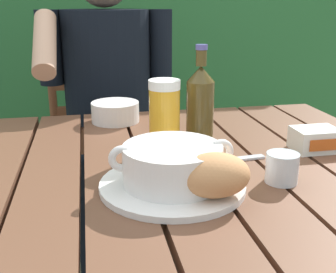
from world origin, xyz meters
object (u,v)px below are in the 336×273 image
chair_near_diner (109,149)px  serving_plate (172,185)px  person_eating (108,96)px  beer_bottle (200,104)px  soup_bowl (172,163)px  beer_glass (165,117)px  bread_roll (215,175)px  butter_tub (315,139)px  table_knife (225,160)px  water_glass_small (282,168)px  diner_bowl (115,112)px

chair_near_diner → serving_plate: (0.07, -1.02, 0.28)m
person_eating → beer_bottle: size_ratio=5.14×
soup_bowl → chair_near_diner: bearing=94.0°
soup_bowl → beer_glass: (0.02, 0.20, 0.04)m
chair_near_diner → bread_roll: 1.14m
person_eating → butter_tub: 0.81m
soup_bowl → table_knife: (0.14, 0.11, -0.05)m
person_eating → table_knife: person_eating is taller
beer_glass → chair_near_diner: bearing=96.6°
person_eating → serving_plate: size_ratio=4.51×
chair_near_diner → beer_bottle: 0.88m
chair_near_diner → water_glass_small: chair_near_diner is taller
chair_near_diner → butter_tub: 1.03m
chair_near_diner → bread_roll: size_ratio=6.93×
chair_near_diner → water_glass_small: 1.11m
chair_near_diner → bread_roll: (0.13, -1.09, 0.32)m
bread_roll → table_knife: size_ratio=0.83×
chair_near_diner → beer_bottle: (0.19, -0.78, 0.37)m
soup_bowl → butter_tub: (0.37, 0.14, -0.02)m
soup_bowl → bread_roll: bearing=-49.4°
chair_near_diner → beer_bottle: beer_bottle is taller
beer_bottle → serving_plate: bearing=-116.1°
butter_tub → diner_bowl: 0.56m
bread_roll → butter_tub: 0.38m
serving_plate → diner_bowl: bearing=98.4°
chair_near_diner → person_eating: size_ratio=0.72×
chair_near_diner → diner_bowl: (-0.00, -0.54, 0.30)m
butter_tub → table_knife: bearing=-172.2°
bread_roll → beer_glass: size_ratio=0.76×
serving_plate → table_knife: 0.18m
chair_near_diner → water_glass_small: size_ratio=14.11×
butter_tub → table_knife: (-0.23, -0.03, -0.02)m
chair_near_diner → bread_roll: bearing=-83.1°
chair_near_diner → person_eating: bearing=-90.8°
person_eating → table_knife: bearing=-73.1°
chair_near_diner → diner_bowl: bearing=-90.0°
person_eating → water_glass_small: (0.29, -0.84, 0.03)m
person_eating → beer_glass: size_ratio=7.31×
water_glass_small → table_knife: bearing=120.1°
water_glass_small → table_knife: water_glass_small is taller
person_eating → soup_bowl: size_ratio=5.26×
person_eating → soup_bowl: bearing=-84.9°
soup_bowl → butter_tub: size_ratio=2.27×
bread_roll → water_glass_small: 0.17m
beer_glass → butter_tub: bearing=-9.3°
bread_roll → table_knife: bearing=65.6°
beer_glass → table_knife: 0.17m
person_eating → soup_bowl: 0.83m
butter_tub → bread_roll: bearing=-145.9°
beer_bottle → butter_tub: beer_bottle is taller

